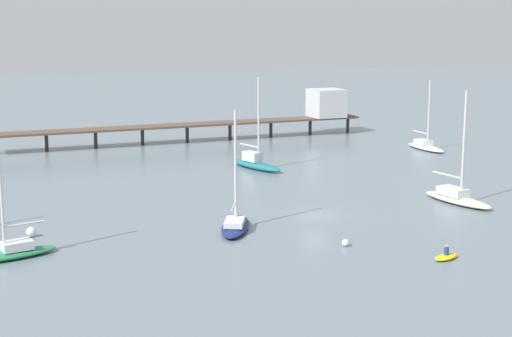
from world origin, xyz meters
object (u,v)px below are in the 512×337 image
at_px(pier, 274,111).
at_px(sailboat_green, 11,250).
at_px(sailboat_navy, 235,223).
at_px(sailboat_teal, 255,162).
at_px(mooring_buoy_outer, 346,243).
at_px(mooring_buoy_inner, 31,232).
at_px(sailboat_cream, 457,196).
at_px(sailboat_white, 425,145).
at_px(dinghy_yellow, 446,256).

relative_size(pier, sailboat_green, 5.00).
height_order(sailboat_navy, sailboat_green, sailboat_green).
relative_size(sailboat_teal, sailboat_green, 0.99).
bearing_deg(mooring_buoy_outer, sailboat_navy, 131.39).
relative_size(sailboat_teal, sailboat_navy, 1.08).
xyz_separation_m(sailboat_navy, sailboat_green, (-18.65, -1.83, 0.09)).
height_order(pier, mooring_buoy_inner, pier).
bearing_deg(mooring_buoy_inner, pier, 48.97).
distance_m(sailboat_green, mooring_buoy_outer, 26.13).
height_order(sailboat_cream, mooring_buoy_inner, sailboat_cream).
distance_m(sailboat_white, dinghy_yellow, 51.17).
relative_size(dinghy_yellow, mooring_buoy_inner, 3.19).
distance_m(sailboat_cream, mooring_buoy_inner, 40.77).
height_order(sailboat_white, mooring_buoy_inner, sailboat_white).
xyz_separation_m(sailboat_green, sailboat_white, (57.15, 32.58, -0.07)).
bearing_deg(mooring_buoy_inner, mooring_buoy_outer, -25.81).
xyz_separation_m(pier, dinghy_yellow, (-10.23, -62.53, -3.76)).
height_order(sailboat_teal, dinghy_yellow, sailboat_teal).
distance_m(sailboat_navy, mooring_buoy_inner, 17.22).
relative_size(pier, mooring_buoy_outer, 95.58).
bearing_deg(dinghy_yellow, sailboat_teal, 92.12).
distance_m(sailboat_green, dinghy_yellow, 33.24).
xyz_separation_m(pier, sailboat_teal, (-11.67, -23.70, -3.17)).
bearing_deg(sailboat_navy, mooring_buoy_outer, -48.61).
height_order(pier, dinghy_yellow, pier).
relative_size(sailboat_cream, dinghy_yellow, 4.12).
bearing_deg(sailboat_teal, sailboat_cream, -61.47).
relative_size(sailboat_navy, mooring_buoy_outer, 17.54).
relative_size(sailboat_green, mooring_buoy_outer, 19.12).
bearing_deg(mooring_buoy_inner, sailboat_green, -108.30).
relative_size(sailboat_green, dinghy_yellow, 4.15).
relative_size(sailboat_teal, mooring_buoy_outer, 18.91).
distance_m(pier, sailboat_green, 65.79).
distance_m(sailboat_teal, mooring_buoy_inner, 35.41).
xyz_separation_m(sailboat_cream, sailboat_teal, (-12.82, 23.58, 0.13)).
bearing_deg(dinghy_yellow, mooring_buoy_outer, 135.55).
xyz_separation_m(pier, mooring_buoy_inner, (-39.58, -45.49, -3.55)).
relative_size(sailboat_white, mooring_buoy_inner, 11.44).
bearing_deg(sailboat_cream, mooring_buoy_inner, 177.47).
relative_size(sailboat_green, mooring_buoy_inner, 13.25).
bearing_deg(sailboat_cream, sailboat_white, 63.17).
bearing_deg(mooring_buoy_outer, sailboat_white, 50.52).
height_order(sailboat_green, mooring_buoy_outer, sailboat_green).
distance_m(dinghy_yellow, mooring_buoy_inner, 33.94).
bearing_deg(sailboat_navy, pier, 65.17).
xyz_separation_m(sailboat_teal, mooring_buoy_outer, (-4.28, -33.21, -0.50)).
distance_m(pier, dinghy_yellow, 63.47).
distance_m(sailboat_navy, sailboat_green, 18.74).
bearing_deg(sailboat_green, sailboat_navy, 5.60).
xyz_separation_m(sailboat_navy, dinghy_yellow, (12.53, -13.34, -0.36)).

